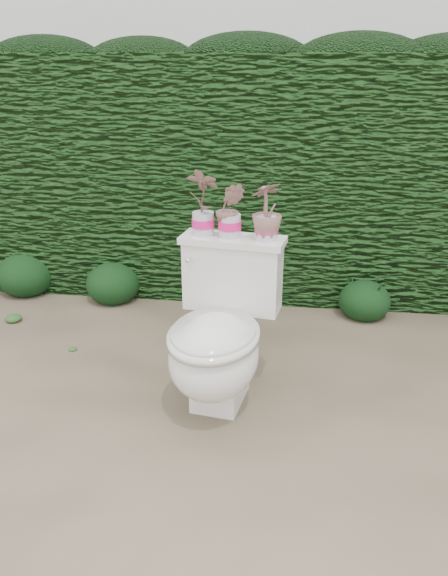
# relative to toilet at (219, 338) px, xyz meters

# --- Properties ---
(ground) EXTENTS (60.00, 60.00, 0.00)m
(ground) POSITION_rel_toilet_xyz_m (-0.03, 0.09, -0.36)
(ground) COLOR #83725A
(ground) RESTS_ON ground
(hedge) EXTENTS (8.00, 1.00, 1.60)m
(hedge) POSITION_rel_toilet_xyz_m (-0.03, 1.69, 0.44)
(hedge) COLOR #22511B
(hedge) RESTS_ON ground
(house_wall) EXTENTS (8.00, 3.50, 4.00)m
(house_wall) POSITION_rel_toilet_xyz_m (0.57, 6.09, 1.64)
(house_wall) COLOR silver
(house_wall) RESTS_ON ground
(toilet) EXTENTS (0.55, 0.74, 0.78)m
(toilet) POSITION_rel_toilet_xyz_m (0.00, 0.00, 0.00)
(toilet) COLOR silver
(toilet) RESTS_ON ground
(potted_plant_left) EXTENTS (0.19, 0.16, 0.31)m
(potted_plant_left) POSITION_rel_toilet_xyz_m (-0.11, 0.26, 0.57)
(potted_plant_left) COLOR #296F22
(potted_plant_left) RESTS_ON toilet
(potted_plant_center) EXTENTS (0.14, 0.11, 0.25)m
(potted_plant_center) POSITION_rel_toilet_xyz_m (0.02, 0.24, 0.54)
(potted_plant_center) COLOR #296F22
(potted_plant_center) RESTS_ON toilet
(potted_plant_right) EXTENTS (0.20, 0.20, 0.26)m
(potted_plant_right) POSITION_rel_toilet_xyz_m (0.20, 0.21, 0.55)
(potted_plant_right) COLOR #296F22
(potted_plant_right) RESTS_ON toilet
(liriope_clump_1) EXTENTS (0.41, 0.41, 0.32)m
(liriope_clump_1) POSITION_rel_toilet_xyz_m (-1.56, 1.22, -0.19)
(liriope_clump_1) COLOR #133613
(liriope_clump_1) RESTS_ON ground
(liriope_clump_2) EXTENTS (0.37, 0.37, 0.30)m
(liriope_clump_2) POSITION_rel_toilet_xyz_m (-0.90, 1.16, -0.21)
(liriope_clump_2) COLOR #133613
(liriope_clump_2) RESTS_ON ground
(liriope_clump_3) EXTENTS (0.40, 0.40, 0.32)m
(liriope_clump_3) POSITION_rel_toilet_xyz_m (-0.07, 1.14, -0.20)
(liriope_clump_3) COLOR #133613
(liriope_clump_3) RESTS_ON ground
(liriope_clump_4) EXTENTS (0.33, 0.33, 0.27)m
(liriope_clump_4) POSITION_rel_toilet_xyz_m (0.80, 1.11, -0.22)
(liriope_clump_4) COLOR #133613
(liriope_clump_4) RESTS_ON ground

